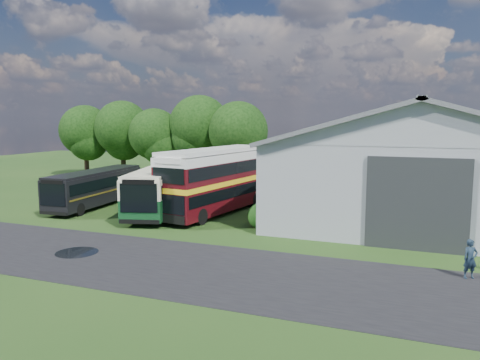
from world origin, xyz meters
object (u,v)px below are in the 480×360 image
at_px(storage_shed, 420,156).
at_px(bus_dark_single, 96,187).
at_px(bus_green_single, 162,188).
at_px(bus_maroon_double, 216,181).
at_px(visitor_a, 470,259).

distance_m(storage_shed, bus_dark_single, 25.49).
relative_size(bus_green_single, bus_maroon_double, 1.07).
height_order(bus_dark_single, visitor_a, bus_dark_single).
xyz_separation_m(storage_shed, visitor_a, (2.33, -15.89, -3.29)).
xyz_separation_m(storage_shed, bus_green_single, (-18.12, -7.52, -2.39)).
bearing_deg(bus_dark_single, storage_shed, 13.00).
distance_m(bus_maroon_double, bus_dark_single, 10.25).
xyz_separation_m(bus_maroon_double, visitor_a, (16.31, -9.07, -1.53)).
bearing_deg(storage_shed, bus_dark_single, -162.27).
bearing_deg(bus_dark_single, bus_maroon_double, 0.34).
relative_size(bus_dark_single, visitor_a, 6.06).
height_order(bus_green_single, bus_dark_single, bus_green_single).
relative_size(storage_shed, bus_dark_single, 2.34).
relative_size(bus_green_single, visitor_a, 7.08).
bearing_deg(visitor_a, bus_green_single, 131.85).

